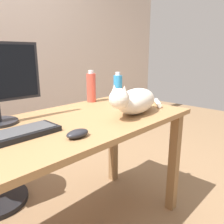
{
  "coord_description": "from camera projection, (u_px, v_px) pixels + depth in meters",
  "views": [
    {
      "loc": [
        -0.67,
        -0.96,
        1.12
      ],
      "look_at": [
        0.16,
        -0.19,
        0.82
      ],
      "focal_mm": 36.2,
      "sensor_mm": 36.0,
      "label": 1
    }
  ],
  "objects": [
    {
      "name": "cat",
      "position": [
        135.0,
        101.0,
        1.36
      ],
      "size": [
        0.61,
        0.25,
        0.2
      ],
      "color": "silver",
      "rests_on": "desk"
    },
    {
      "name": "keyboard",
      "position": [
        9.0,
        136.0,
        0.96
      ],
      "size": [
        0.44,
        0.15,
        0.03
      ],
      "color": "black",
      "rests_on": "desk"
    },
    {
      "name": "spray_bottle",
      "position": [
        118.0,
        88.0,
        1.71
      ],
      "size": [
        0.07,
        0.07,
        0.22
      ],
      "color": "#2D8CD1",
      "rests_on": "desk"
    },
    {
      "name": "water_bottle",
      "position": [
        91.0,
        87.0,
        1.69
      ],
      "size": [
        0.07,
        0.07,
        0.24
      ],
      "color": "#D84C3D",
      "rests_on": "desk"
    },
    {
      "name": "computer_mouse",
      "position": [
        78.0,
        134.0,
        0.98
      ],
      "size": [
        0.11,
        0.06,
        0.04
      ],
      "primitive_type": "ellipsoid",
      "color": "#232328",
      "rests_on": "desk"
    },
    {
      "name": "desk",
      "position": [
        68.0,
        141.0,
        1.23
      ],
      "size": [
        1.48,
        0.7,
        0.76
      ],
      "color": "#9E7247",
      "rests_on": "ground_plane"
    }
  ]
}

